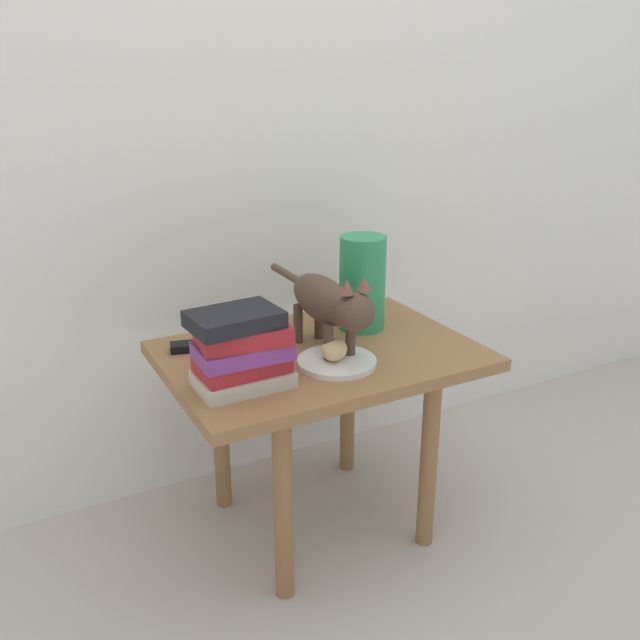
{
  "coord_description": "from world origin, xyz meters",
  "views": [
    {
      "loc": [
        -0.74,
        -1.39,
        1.17
      ],
      "look_at": [
        0.0,
        0.0,
        0.59
      ],
      "focal_mm": 38.62,
      "sensor_mm": 36.0,
      "label": 1
    }
  ],
  "objects": [
    {
      "name": "ground_plane",
      "position": [
        0.0,
        0.0,
        0.0
      ],
      "size": [
        6.0,
        6.0,
        0.0
      ],
      "primitive_type": "plane",
      "color": "#B2A899"
    },
    {
      "name": "back_panel",
      "position": [
        0.0,
        0.39,
        1.1
      ],
      "size": [
        4.0,
        0.04,
        2.2
      ],
      "primitive_type": "cube",
      "color": "silver",
      "rests_on": "ground"
    },
    {
      "name": "side_table",
      "position": [
        0.0,
        0.0,
        0.44
      ],
      "size": [
        0.76,
        0.54,
        0.51
      ],
      "color": "olive",
      "rests_on": "ground"
    },
    {
      "name": "plate",
      "position": [
        -0.01,
        -0.1,
        0.52
      ],
      "size": [
        0.19,
        0.19,
        0.01
      ],
      "primitive_type": "cylinder",
      "color": "silver",
      "rests_on": "side_table"
    },
    {
      "name": "bread_roll",
      "position": [
        -0.01,
        -0.09,
        0.55
      ],
      "size": [
        0.1,
        0.1,
        0.05
      ],
      "primitive_type": "ellipsoid",
      "rotation": [
        0.0,
        0.0,
        0.9
      ],
      "color": "#E0BC7A",
      "rests_on": "plate"
    },
    {
      "name": "cat",
      "position": [
        0.01,
        -0.03,
        0.64
      ],
      "size": [
        0.09,
        0.48,
        0.23
      ],
      "color": "#4C3828",
      "rests_on": "side_table"
    },
    {
      "name": "book_stack",
      "position": [
        -0.25,
        -0.1,
        0.6
      ],
      "size": [
        0.22,
        0.14,
        0.18
      ],
      "color": "#BCB299",
      "rests_on": "side_table"
    },
    {
      "name": "green_vase",
      "position": [
        0.17,
        0.09,
        0.64
      ],
      "size": [
        0.12,
        0.12,
        0.25
      ],
      "primitive_type": "cylinder",
      "color": "#288C51",
      "rests_on": "side_table"
    },
    {
      "name": "candle_jar",
      "position": [
        -0.12,
        0.14,
        0.55
      ],
      "size": [
        0.07,
        0.07,
        0.08
      ],
      "color": "silver",
      "rests_on": "side_table"
    },
    {
      "name": "tv_remote",
      "position": [
        -0.26,
        0.15,
        0.52
      ],
      "size": [
        0.16,
        0.08,
        0.02
      ],
      "primitive_type": "cube",
      "rotation": [
        0.0,
        0.0,
        -0.25
      ],
      "color": "black",
      "rests_on": "side_table"
    }
  ]
}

